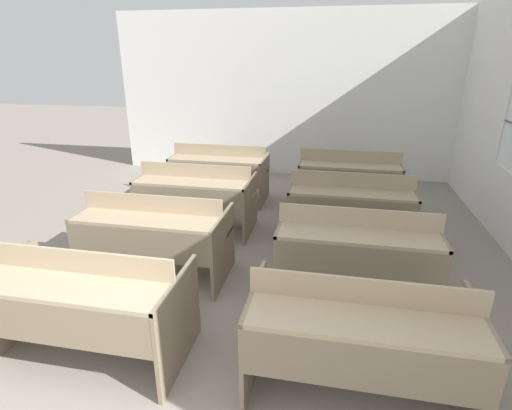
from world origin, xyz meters
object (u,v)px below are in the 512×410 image
Objects in this scene: bench_second_left at (154,233)px; bench_second_right at (356,250)px; bench_front_left at (84,300)px; bench_back_right at (349,177)px; bench_front_right at (360,334)px; bench_back_left at (219,170)px; bench_third_right at (350,205)px; bench_third_left at (196,195)px.

bench_second_left is 1.86m from bench_second_right.
bench_front_left and bench_back_right have the same top height.
bench_front_right is 3.82m from bench_back_left.
bench_third_right is (1.82, 2.24, 0.00)m from bench_front_left.
bench_front_right is at bearing -61.05° from bench_back_left.
bench_back_right is (-0.02, 2.22, 0.00)m from bench_second_right.
bench_third_left is (0.02, 1.13, 0.00)m from bench_second_left.
bench_front_left is at bearing -90.28° from bench_third_left.
bench_third_left is (-1.84, 1.11, 0.00)m from bench_second_right.
bench_second_left and bench_back_right have the same top height.
bench_third_right is 1.00× the size of bench_back_right.
bench_second_left and bench_third_left have the same top height.
bench_second_right is 1.00× the size of bench_back_left.
bench_third_right is at bearing -90.17° from bench_back_right.
bench_front_left is at bearing -89.76° from bench_second_left.
bench_third_left is 1.00× the size of bench_third_right.
bench_front_right is 2.15m from bench_second_left.
bench_front_right and bench_second_left have the same top height.
bench_back_right is at bearing 89.83° from bench_third_right.
bench_second_left is 2.90m from bench_back_right.
bench_front_left is at bearing -89.75° from bench_back_left.
bench_second_left is 1.13m from bench_third_left.
bench_third_left and bench_back_left have the same top height.
bench_back_left is at bearing 148.83° from bench_third_right.
bench_front_left is at bearing -148.26° from bench_second_right.
bench_front_right is at bearing -89.85° from bench_back_right.
bench_back_left is 1.00× the size of bench_back_right.
bench_second_left is at bearing -90.79° from bench_third_left.
bench_front_left is 1.12m from bench_second_left.
bench_third_left is 1.81m from bench_third_right.
bench_back_left and bench_back_right have the same top height.
bench_third_left and bench_back_right have the same top height.
bench_second_right is (1.85, 1.15, 0.00)m from bench_front_left.
bench_second_right is 2.89m from bench_back_left.
bench_front_right is 1.00× the size of bench_back_left.
bench_second_left is (-0.00, 1.12, 0.00)m from bench_front_left.
bench_second_right is (0.01, 1.14, 0.00)m from bench_front_right.
bench_front_right and bench_back_left have the same top height.
bench_back_left is (-0.01, 3.35, 0.00)m from bench_front_left.
bench_second_left is at bearing -148.53° from bench_third_right.
bench_back_left is (-0.01, 2.23, 0.00)m from bench_second_left.
bench_front_right is 1.00× the size of bench_third_right.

